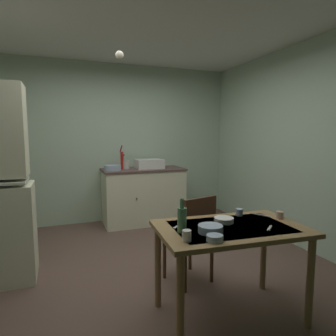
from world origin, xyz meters
name	(u,v)px	position (x,y,z in m)	size (l,w,h in m)	color
ground_plane	(147,269)	(0.00, 0.00, 0.00)	(5.13, 5.13, 0.00)	brown
wall_back	(112,143)	(0.00, 2.05, 1.32)	(4.23, 0.10, 2.64)	#ADC7AC
wall_right	(302,146)	(2.12, 0.00, 1.32)	(0.10, 4.11, 2.64)	#AFCAB0
ceiling_slab	(145,11)	(0.00, 0.00, 2.69)	(4.23, 4.11, 0.10)	silver
counter_cabinet	(143,196)	(0.44, 1.68, 0.46)	(1.34, 0.64, 0.91)	beige
sink_basin	(149,164)	(0.55, 1.68, 0.99)	(0.44, 0.34, 0.15)	silver
hand_pump	(122,159)	(0.10, 1.73, 1.08)	(0.05, 0.27, 0.39)	#B21E19
mixing_bowl_counter	(112,168)	(-0.07, 1.63, 0.95)	(0.27, 0.27, 0.08)	#9EB2C6
stoneware_crock	(126,165)	(0.17, 1.74, 0.98)	(0.12, 0.12, 0.14)	beige
dining_table	(230,239)	(0.39, -1.03, 0.65)	(1.21, 0.80, 0.75)	olive
chair_far_side	(192,236)	(0.34, -0.43, 0.48)	(0.49, 0.49, 0.89)	#4E321C
serving_bowl_wide	(224,220)	(0.40, -0.91, 0.77)	(0.16, 0.16, 0.04)	white
soup_bowl_small	(215,238)	(0.11, -1.27, 0.78)	(0.11, 0.11, 0.04)	#9EB2C6
sauce_dish	(210,229)	(0.17, -1.10, 0.78)	(0.18, 0.18, 0.06)	#9EB2C6
teacup_mint	(280,215)	(0.91, -0.99, 0.78)	(0.06, 0.06, 0.06)	tan
mug_dark	(239,212)	(0.63, -0.79, 0.78)	(0.06, 0.06, 0.06)	#9EB2C6
teacup_cream	(187,236)	(-0.07, -1.20, 0.79)	(0.06, 0.06, 0.08)	white
glass_bottle	(182,219)	(-0.02, -1.02, 0.85)	(0.07, 0.07, 0.25)	#4C7F56
table_knife	(261,215)	(0.82, -0.85, 0.76)	(0.20, 0.02, 0.01)	silver
teaspoon_near_bowl	(179,226)	(0.01, -0.87, 0.76)	(0.16, 0.02, 0.01)	beige
teaspoon_by_cup	(270,228)	(0.65, -1.18, 0.76)	(0.13, 0.02, 0.01)	beige
pendant_bulb	(119,55)	(-0.27, -0.03, 2.24)	(0.08, 0.08, 0.08)	#F9EFCC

